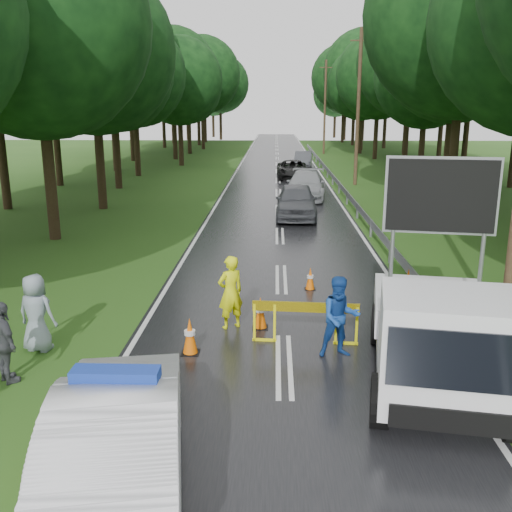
{
  "coord_description": "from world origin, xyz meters",
  "views": [
    {
      "loc": [
        -0.22,
        -10.73,
        5.14
      ],
      "look_at": [
        -0.7,
        3.85,
        1.3
      ],
      "focal_mm": 40.0,
      "sensor_mm": 36.0,
      "label": 1
    }
  ],
  "objects_px": {
    "officer": "(230,292)",
    "queue_car_second": "(306,185)",
    "police_sedan": "(120,431)",
    "civilian": "(340,317)",
    "work_truck": "(439,334)",
    "queue_car_first": "(296,201)",
    "queue_car_third": "(293,169)",
    "queue_car_fourth": "(303,159)",
    "barrier": "(305,312)"
  },
  "relations": [
    {
      "from": "queue_car_first",
      "to": "civilian",
      "type": "bearing_deg",
      "value": -87.03
    },
    {
      "from": "queue_car_second",
      "to": "queue_car_fourth",
      "type": "bearing_deg",
      "value": 93.47
    },
    {
      "from": "work_truck",
      "to": "queue_car_third",
      "type": "bearing_deg",
      "value": 102.5
    },
    {
      "from": "queue_car_third",
      "to": "officer",
      "type": "bearing_deg",
      "value": -95.58
    },
    {
      "from": "queue_car_first",
      "to": "queue_car_second",
      "type": "height_order",
      "value": "queue_car_first"
    },
    {
      "from": "queue_car_fourth",
      "to": "queue_car_second",
      "type": "bearing_deg",
      "value": -87.15
    },
    {
      "from": "civilian",
      "to": "queue_car_fourth",
      "type": "xyz_separation_m",
      "value": [
        1.08,
        39.16,
        -0.2
      ]
    },
    {
      "from": "police_sedan",
      "to": "queue_car_third",
      "type": "bearing_deg",
      "value": -105.26
    },
    {
      "from": "civilian",
      "to": "queue_car_second",
      "type": "bearing_deg",
      "value": 80.43
    },
    {
      "from": "civilian",
      "to": "queue_car_first",
      "type": "relative_size",
      "value": 0.37
    },
    {
      "from": "officer",
      "to": "queue_car_first",
      "type": "bearing_deg",
      "value": -131.2
    },
    {
      "from": "police_sedan",
      "to": "officer",
      "type": "distance_m",
      "value": 5.91
    },
    {
      "from": "barrier",
      "to": "queue_car_fourth",
      "type": "bearing_deg",
      "value": 91.25
    },
    {
      "from": "officer",
      "to": "queue_car_second",
      "type": "distance_m",
      "value": 20.18
    },
    {
      "from": "queue_car_second",
      "to": "work_truck",
      "type": "bearing_deg",
      "value": -81.24
    },
    {
      "from": "police_sedan",
      "to": "officer",
      "type": "bearing_deg",
      "value": -110.34
    },
    {
      "from": "queue_car_second",
      "to": "queue_car_fourth",
      "type": "relative_size",
      "value": 1.29
    },
    {
      "from": "police_sedan",
      "to": "civilian",
      "type": "distance_m",
      "value": 5.56
    },
    {
      "from": "police_sedan",
      "to": "queue_car_fourth",
      "type": "relative_size",
      "value": 1.22
    },
    {
      "from": "queue_car_fourth",
      "to": "queue_car_first",
      "type": "bearing_deg",
      "value": -88.43
    },
    {
      "from": "officer",
      "to": "queue_car_fourth",
      "type": "height_order",
      "value": "officer"
    },
    {
      "from": "barrier",
      "to": "queue_car_fourth",
      "type": "xyz_separation_m",
      "value": [
        1.77,
        38.53,
        -0.06
      ]
    },
    {
      "from": "work_truck",
      "to": "queue_car_first",
      "type": "xyz_separation_m",
      "value": [
        -1.99,
        16.93,
        -0.33
      ]
    },
    {
      "from": "police_sedan",
      "to": "queue_car_third",
      "type": "height_order",
      "value": "police_sedan"
    },
    {
      "from": "barrier",
      "to": "queue_car_third",
      "type": "relative_size",
      "value": 0.49
    },
    {
      "from": "police_sedan",
      "to": "officer",
      "type": "relative_size",
      "value": 2.8
    },
    {
      "from": "police_sedan",
      "to": "queue_car_third",
      "type": "relative_size",
      "value": 1.04
    },
    {
      "from": "civilian",
      "to": "queue_car_fourth",
      "type": "bearing_deg",
      "value": 79.91
    },
    {
      "from": "civilian",
      "to": "queue_car_second",
      "type": "xyz_separation_m",
      "value": [
        0.39,
        21.48,
        -0.11
      ]
    },
    {
      "from": "queue_car_first",
      "to": "queue_car_fourth",
      "type": "relative_size",
      "value": 1.15
    },
    {
      "from": "police_sedan",
      "to": "queue_car_first",
      "type": "xyz_separation_m",
      "value": [
        3.14,
        19.79,
        0.01
      ]
    },
    {
      "from": "queue_car_second",
      "to": "queue_car_fourth",
      "type": "xyz_separation_m",
      "value": [
        0.68,
        17.68,
        -0.09
      ]
    },
    {
      "from": "barrier",
      "to": "queue_car_second",
      "type": "bearing_deg",
      "value": 90.9
    },
    {
      "from": "queue_car_first",
      "to": "queue_car_fourth",
      "type": "xyz_separation_m",
      "value": [
        1.44,
        23.68,
        -0.13
      ]
    },
    {
      "from": "civilian",
      "to": "queue_car_first",
      "type": "distance_m",
      "value": 15.48
    },
    {
      "from": "police_sedan",
      "to": "work_truck",
      "type": "bearing_deg",
      "value": -160.53
    },
    {
      "from": "police_sedan",
      "to": "queue_car_fourth",
      "type": "height_order",
      "value": "police_sedan"
    },
    {
      "from": "queue_car_fourth",
      "to": "civilian",
      "type": "bearing_deg",
      "value": -86.52
    },
    {
      "from": "officer",
      "to": "civilian",
      "type": "relative_size",
      "value": 1.02
    },
    {
      "from": "police_sedan",
      "to": "queue_car_third",
      "type": "xyz_separation_m",
      "value": [
        3.41,
        35.03,
        -0.12
      ]
    },
    {
      "from": "civilian",
      "to": "queue_car_third",
      "type": "xyz_separation_m",
      "value": [
        -0.09,
        30.72,
        -0.21
      ]
    },
    {
      "from": "officer",
      "to": "civilian",
      "type": "bearing_deg",
      "value": 115.24
    },
    {
      "from": "civilian",
      "to": "queue_car_second",
      "type": "relative_size",
      "value": 0.33
    },
    {
      "from": "barrier",
      "to": "queue_car_first",
      "type": "relative_size",
      "value": 0.5
    },
    {
      "from": "officer",
      "to": "queue_car_third",
      "type": "bearing_deg",
      "value": -127.43
    },
    {
      "from": "queue_car_second",
      "to": "barrier",
      "type": "bearing_deg",
      "value": -87.29
    },
    {
      "from": "queue_car_first",
      "to": "barrier",
      "type": "bearing_deg",
      "value": -89.63
    },
    {
      "from": "barrier",
      "to": "queue_car_first",
      "type": "distance_m",
      "value": 14.85
    },
    {
      "from": "police_sedan",
      "to": "queue_car_second",
      "type": "distance_m",
      "value": 26.08
    },
    {
      "from": "police_sedan",
      "to": "queue_car_first",
      "type": "distance_m",
      "value": 20.04
    }
  ]
}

